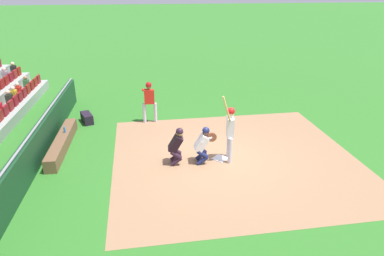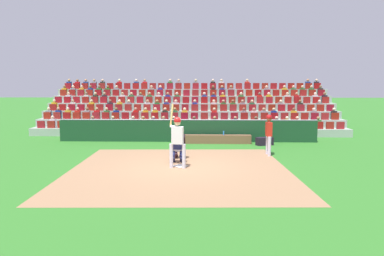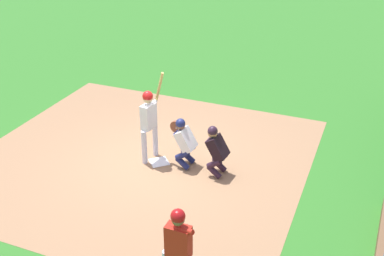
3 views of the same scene
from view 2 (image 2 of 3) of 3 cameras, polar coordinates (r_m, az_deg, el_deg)
name	(u,v)px [view 2 (image 2 of 3)]	position (r m, az deg, el deg)	size (l,w,h in m)	color
ground_plane	(180,166)	(13.35, -1.87, -6.06)	(160.00, 160.00, 0.00)	#2F7325
infield_dirt_patch	(179,169)	(12.86, -2.01, -6.53)	(7.65, 8.08, 0.01)	#9C7350
home_plate_marker	(180,166)	(13.34, -1.87, -6.00)	(0.44, 0.44, 0.02)	white
batter_at_plate	(177,136)	(12.87, -2.34, -1.31)	(0.60, 0.49, 2.29)	silver
catcher_crouching	(177,145)	(13.82, -2.39, -2.65)	(0.47, 0.71, 1.26)	navy
home_plate_umpire	(180,142)	(14.66, -1.94, -2.18)	(0.47, 0.51, 1.26)	#2D1A2A
dugout_wall	(187,131)	(19.12, -0.75, -0.47)	(13.57, 0.24, 1.19)	#163F23
dugout_bench	(215,139)	(18.62, 3.72, -1.76)	(3.63, 0.40, 0.44)	brown
water_bottle_on_bench	(224,133)	(18.55, 5.00, -0.79)	(0.07, 0.07, 0.21)	blue
equipment_duffel_bag	(265,141)	(18.37, 11.35, -2.06)	(0.84, 0.36, 0.40)	black
on_deck_batter	(269,131)	(15.63, 12.00, -0.42)	(0.24, 0.60, 1.74)	silver
bleacher_stand	(190,115)	(24.30, -0.24, 2.12)	(18.81, 5.47, 3.44)	#96A499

